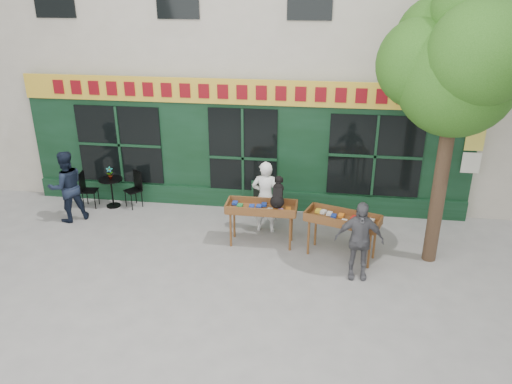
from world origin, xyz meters
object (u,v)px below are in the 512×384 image
book_cart_center (262,210)px  dog (278,192)px  man_right (359,240)px  woman (265,197)px  book_cart_right (343,221)px  bistro_table (111,187)px  man_left (67,187)px

book_cart_center → dog: bearing=-8.4°
man_right → woman: bearing=137.6°
book_cart_center → man_right: (2.04, -1.06, -0.02)m
book_cart_right → man_right: man_right is taller
dog → bistro_table: 4.73m
book_cart_right → man_left: bearing=-169.7°
woman → book_cart_right: 1.99m
bistro_table → dog: bearing=-18.5°
book_cart_center → woman: size_ratio=0.88×
woman → man_right: woman is taller
book_cart_right → man_left: size_ratio=0.92×
dog → woman: 0.90m
woman → book_cart_right: woman is taller
dog → man_right: man_right is taller
book_cart_center → bistro_table: (-4.08, 1.43, -0.28)m
book_cart_right → book_cart_center: bearing=-172.5°
bistro_table → book_cart_right: bearing=-16.7°
woman → book_cart_right: size_ratio=1.06×
dog → woman: bearing=116.3°
woman → man_left: size_ratio=0.97×
book_cart_right → man_right: 0.81m
dog → book_cart_right: (1.39, -0.26, -0.47)m
book_cart_center → book_cart_right: same height
book_cart_center → woman: woman is taller
woman → bistro_table: size_ratio=2.25×
book_cart_right → bistro_table: book_cart_right is taller
book_cart_right → man_left: (-6.51, 0.84, 0.06)m
dog → man_left: bearing=173.3°
book_cart_center → man_right: size_ratio=0.93×
book_cart_center → bistro_table: book_cart_center is taller
woman → bistro_table: woman is taller
dog → woman: (-0.35, 0.70, -0.44)m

